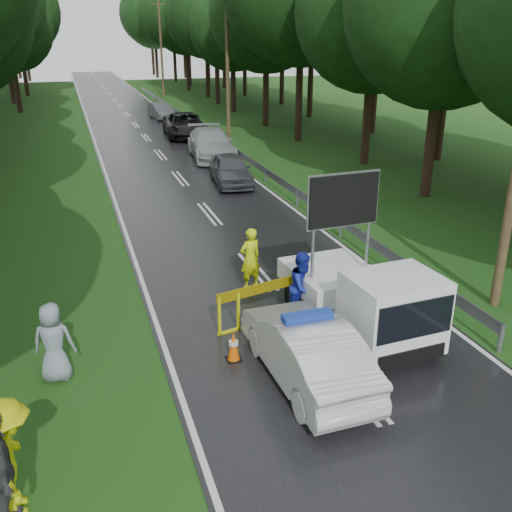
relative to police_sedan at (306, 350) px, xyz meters
name	(u,v)px	position (x,y,z in m)	size (l,w,h in m)	color
ground	(348,381)	(0.80, -0.36, -0.68)	(160.00, 160.00, 0.00)	#194915
road	(146,138)	(0.80, 29.64, -0.67)	(7.00, 140.00, 0.02)	black
guardrail	(201,128)	(4.50, 29.31, -0.14)	(0.12, 60.06, 0.70)	gray
utility_pole_mid	(227,58)	(6.00, 27.64, 4.38)	(1.40, 0.24, 10.00)	#40321D
utility_pole_far	(161,48)	(6.00, 53.64, 4.38)	(1.40, 0.24, 10.00)	#40321D
police_sedan	(306,350)	(0.00, 0.00, 0.00)	(1.56, 4.16, 1.49)	silver
work_truck	(364,299)	(1.91, 1.19, 0.30)	(2.29, 4.65, 3.61)	gray
barrier	(265,292)	(0.00, 2.55, 0.13)	(2.55, 0.65, 1.08)	#D8D80B
officer	(250,258)	(0.28, 4.64, 0.18)	(0.63, 0.41, 1.73)	#DCF80D
civilian	(303,287)	(0.92, 2.41, 0.21)	(0.86, 0.67, 1.78)	#1927A3
bystander_left	(11,458)	(-5.36, -1.85, 0.26)	(1.22, 0.70, 1.89)	#C6CF0B
bystander_right	(54,342)	(-4.82, 1.59, 0.16)	(0.82, 0.54, 1.68)	gray
queue_car_first	(231,169)	(2.86, 15.90, 0.01)	(1.64, 4.09, 1.39)	#3D4045
queue_car_second	(211,144)	(3.40, 21.90, 0.12)	(2.25, 5.54, 1.61)	#989BA0
queue_car_third	(185,125)	(3.40, 29.19, 0.10)	(2.60, 5.64, 1.57)	black
queue_car_fourth	(161,111)	(3.20, 38.12, -0.05)	(1.34, 3.85, 1.27)	#3C3F43
cone_center	(340,368)	(0.60, -0.36, -0.34)	(0.34, 0.34, 0.71)	black
cone_far	(292,270)	(1.51, 4.64, -0.33)	(0.34, 0.34, 0.73)	black
cone_left_mid	(234,346)	(-1.20, 1.15, -0.34)	(0.33, 0.33, 0.70)	black
cone_right	(357,270)	(3.31, 4.14, -0.37)	(0.30, 0.30, 0.64)	black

